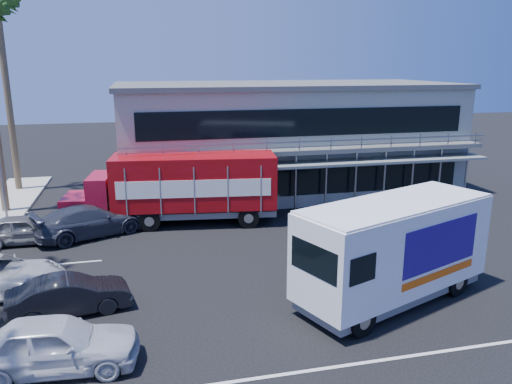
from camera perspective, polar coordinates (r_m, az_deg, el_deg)
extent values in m
plane|color=black|center=(20.99, 6.97, -9.73)|extent=(120.00, 120.00, 0.00)
cube|color=gray|center=(34.71, 3.28, 6.07)|extent=(22.00, 10.00, 7.00)
cube|color=#515454|center=(34.36, 3.37, 12.10)|extent=(22.40, 10.40, 0.30)
cube|color=#515454|center=(29.44, 6.39, 4.68)|extent=(22.00, 1.20, 0.25)
cube|color=gray|center=(28.85, 6.79, 5.48)|extent=(22.00, 0.08, 0.90)
cube|color=slate|center=(29.29, 6.55, 3.23)|extent=(22.00, 1.80, 0.15)
cube|color=black|center=(30.37, 5.92, 1.15)|extent=(20.00, 0.06, 1.60)
cube|color=black|center=(29.75, 6.10, 7.91)|extent=(20.00, 0.06, 1.60)
cylinder|color=brown|center=(37.42, -26.42, 9.07)|extent=(0.44, 0.44, 12.00)
cube|color=maroon|center=(28.39, -19.55, -1.65)|extent=(1.82, 2.62, 1.30)
cube|color=maroon|center=(27.98, -17.27, -0.43)|extent=(1.42, 2.83, 2.28)
cube|color=black|center=(27.83, -17.37, 0.87)|extent=(0.35, 2.30, 0.76)
cube|color=#9F0913|center=(27.26, -7.03, 1.28)|extent=(8.97, 3.79, 2.82)
cube|color=slate|center=(27.69, -6.93, -2.12)|extent=(8.91, 3.39, 0.33)
cube|color=white|center=(25.96, -7.07, 0.36)|extent=(7.94, 1.04, 0.92)
cube|color=white|center=(28.62, -6.99, 1.69)|extent=(7.94, 1.04, 0.92)
cylinder|color=black|center=(27.35, -19.35, -3.38)|extent=(1.16, 0.42, 1.13)
cylinder|color=black|center=(29.58, -18.33, -1.97)|extent=(1.16, 0.42, 1.13)
cylinder|color=black|center=(26.75, -12.08, -3.26)|extent=(1.16, 0.42, 1.13)
cylinder|color=black|center=(29.02, -11.62, -1.83)|extent=(1.16, 0.42, 1.13)
cylinder|color=black|center=(26.69, -0.87, -2.97)|extent=(1.16, 0.42, 1.13)
cylinder|color=black|center=(28.97, -1.30, -1.56)|extent=(1.16, 0.42, 1.13)
cube|color=white|center=(18.91, 15.49, -5.87)|extent=(8.21, 5.34, 3.11)
cube|color=slate|center=(19.56, 15.15, -10.61)|extent=(7.83, 4.98, 0.39)
cube|color=black|center=(16.15, 6.64, -7.71)|extent=(0.86, 2.06, 1.06)
cube|color=white|center=(18.43, 15.82, -1.23)|extent=(8.05, 5.24, 0.09)
cube|color=navy|center=(18.76, 20.46, -5.72)|extent=(3.73, 1.50, 1.67)
cube|color=navy|center=(20.30, 14.24, -3.71)|extent=(3.73, 1.50, 1.67)
cube|color=#F2590C|center=(19.15, 20.18, -8.85)|extent=(3.73, 1.49, 0.28)
cylinder|color=black|center=(16.94, 12.02, -14.21)|extent=(1.10, 0.65, 1.07)
cylinder|color=black|center=(18.42, 6.59, -11.50)|extent=(1.10, 0.65, 1.07)
cylinder|color=black|center=(20.65, 21.95, -9.54)|extent=(1.10, 0.65, 1.07)
cylinder|color=black|center=(21.88, 16.79, -7.72)|extent=(1.10, 0.65, 1.07)
imported|color=silver|center=(15.97, -22.03, -15.80)|extent=(4.86, 2.24, 1.61)
imported|color=black|center=(19.02, -20.53, -11.02)|extent=(4.34, 2.19, 1.36)
imported|color=#303440|center=(26.79, -18.48, -3.13)|extent=(5.99, 4.40, 1.61)
imported|color=slate|center=(26.91, -24.91, -3.89)|extent=(4.25, 1.86, 1.43)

